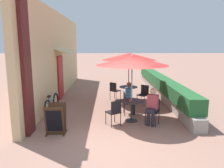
% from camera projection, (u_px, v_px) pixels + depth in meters
% --- Properties ---
extents(ground_plane, '(120.00, 120.00, 0.00)m').
position_uv_depth(ground_plane, '(109.00, 141.00, 6.09)').
color(ground_plane, '#936B5B').
extents(cafe_facade_wall, '(0.98, 11.30, 4.20)m').
position_uv_depth(cafe_facade_wall, '(58.00, 56.00, 11.09)').
color(cafe_facade_wall, '#D6B784').
rests_on(cafe_facade_wall, ground_plane).
extents(planter_hedge, '(0.60, 10.30, 1.01)m').
position_uv_depth(planter_hedge, '(161.00, 85.00, 11.50)').
color(planter_hedge, gray).
rests_on(planter_hedge, ground_plane).
extents(patio_table_near, '(0.84, 0.84, 0.74)m').
position_uv_depth(patio_table_near, '(131.00, 106.00, 7.61)').
color(patio_table_near, '#28282D').
rests_on(patio_table_near, ground_plane).
extents(patio_umbrella_near, '(2.45, 2.45, 2.32)m').
position_uv_depth(patio_umbrella_near, '(132.00, 61.00, 7.33)').
color(patio_umbrella_near, '#B7B7BC').
rests_on(patio_umbrella_near, ground_plane).
extents(cafe_chair_near_left, '(0.54, 0.54, 0.87)m').
position_uv_depth(cafe_chair_near_left, '(153.00, 109.00, 7.34)').
color(cafe_chair_near_left, black).
rests_on(cafe_chair_near_left, ground_plane).
extents(seated_patron_near_left, '(0.47, 0.50, 1.25)m').
position_uv_depth(seated_patron_near_left, '(152.00, 105.00, 7.21)').
color(seated_patron_near_left, '#23232D').
rests_on(seated_patron_near_left, ground_plane).
extents(cafe_chair_near_right, '(0.41, 0.41, 0.87)m').
position_uv_depth(cafe_chair_near_right, '(127.00, 101.00, 8.36)').
color(cafe_chair_near_right, black).
rests_on(cafe_chair_near_right, ground_plane).
extents(seated_patron_near_right, '(0.41, 0.34, 1.25)m').
position_uv_depth(seated_patron_near_right, '(130.00, 97.00, 8.34)').
color(seated_patron_near_right, '#23232D').
rests_on(seated_patron_near_right, ground_plane).
extents(cafe_chair_near_back, '(0.55, 0.55, 0.87)m').
position_uv_depth(cafe_chair_near_back, '(114.00, 111.00, 7.16)').
color(cafe_chair_near_back, black).
rests_on(cafe_chair_near_back, ground_plane).
extents(coffee_cup_near, '(0.07, 0.07, 0.09)m').
position_uv_depth(coffee_cup_near, '(130.00, 100.00, 7.44)').
color(coffee_cup_near, '#B73D3D').
rests_on(coffee_cup_near, patio_table_near).
extents(patio_table_mid, '(0.84, 0.84, 0.74)m').
position_uv_depth(patio_table_mid, '(128.00, 91.00, 10.10)').
color(patio_table_mid, '#28282D').
rests_on(patio_table_mid, ground_plane).
extents(patio_umbrella_mid, '(2.45, 2.45, 2.32)m').
position_uv_depth(patio_umbrella_mid, '(129.00, 56.00, 9.82)').
color(patio_umbrella_mid, '#B7B7BC').
rests_on(patio_umbrella_mid, ground_plane).
extents(cafe_chair_mid_left, '(0.56, 0.56, 0.87)m').
position_uv_depth(cafe_chair_mid_left, '(114.00, 90.00, 10.51)').
color(cafe_chair_mid_left, black).
rests_on(cafe_chair_mid_left, ground_plane).
extents(cafe_chair_mid_right, '(0.56, 0.56, 0.87)m').
position_uv_depth(cafe_chair_mid_right, '(144.00, 93.00, 9.71)').
color(cafe_chair_mid_right, black).
rests_on(cafe_chair_mid_right, ground_plane).
extents(bicycle_leaning, '(0.13, 1.80, 0.79)m').
position_uv_depth(bicycle_leaning, '(52.00, 105.00, 8.43)').
color(bicycle_leaning, black).
rests_on(bicycle_leaning, ground_plane).
extents(menu_board, '(0.58, 0.64, 0.90)m').
position_uv_depth(menu_board, '(56.00, 119.00, 6.56)').
color(menu_board, '#422819').
rests_on(menu_board, ground_plane).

